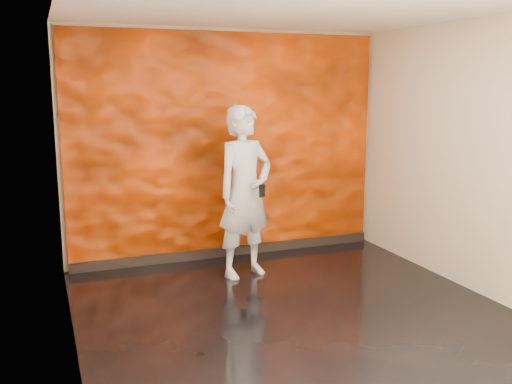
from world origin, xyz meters
TOP-DOWN VIEW (x-y plane):
  - room at (0.00, 0.00)m, footprint 4.02×4.02m
  - feature_wall at (0.00, 1.96)m, footprint 3.90×0.06m
  - baseboard at (0.00, 1.92)m, footprint 3.90×0.04m
  - man at (-0.07, 1.17)m, footprint 0.80×0.64m
  - phone at (0.02, 0.88)m, footprint 0.07×0.04m

SIDE VIEW (x-z plane):
  - baseboard at x=0.00m, z-range 0.00..0.12m
  - man at x=-0.07m, z-range 0.00..1.92m
  - phone at x=0.02m, z-range 0.95..1.09m
  - feature_wall at x=0.00m, z-range 0.00..2.75m
  - room at x=0.00m, z-range -0.01..2.81m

